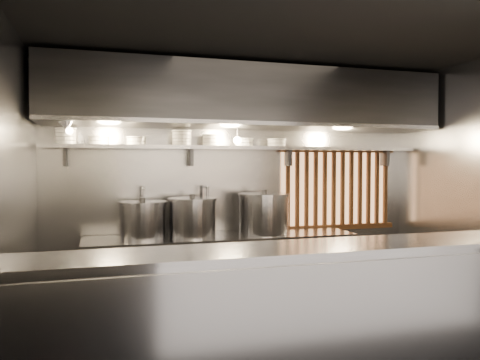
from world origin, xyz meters
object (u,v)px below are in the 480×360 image
heat_lamp (66,125)px  stock_pot_right (264,213)px  pendant_bulb (237,140)px  stock_pot_mid (192,217)px  stock_pot_left (142,220)px

heat_lamp → stock_pot_right: heat_lamp is taller
pendant_bulb → stock_pot_mid: 1.01m
stock_pot_mid → stock_pot_right: 0.82m
stock_pot_left → heat_lamp: bearing=-157.8°
stock_pot_right → stock_pot_left: bearing=177.9°
pendant_bulb → heat_lamp: bearing=-169.0°
pendant_bulb → stock_pot_right: pendant_bulb is taller
heat_lamp → stock_pot_left: bearing=22.2°
pendant_bulb → stock_pot_right: size_ratio=0.31×
pendant_bulb → stock_pot_left: size_ratio=0.27×
stock_pot_right → pendant_bulb: bearing=160.5°
heat_lamp → pendant_bulb: heat_lamp is taller
heat_lamp → stock_pot_left: 1.25m
pendant_bulb → stock_pot_right: 0.88m
stock_pot_mid → stock_pot_right: (0.82, -0.02, 0.02)m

